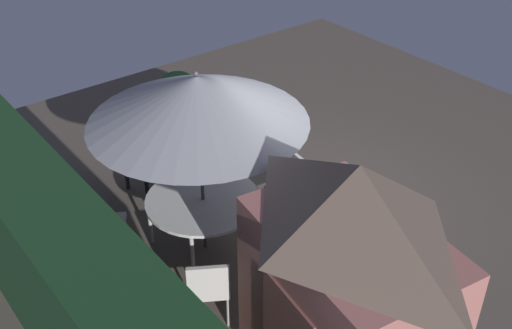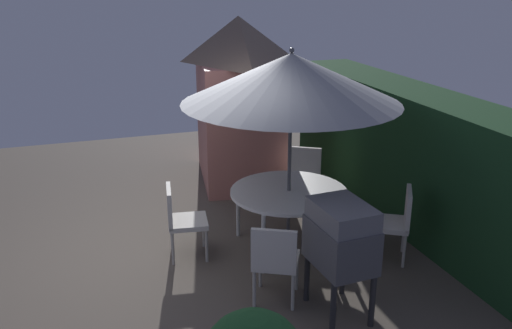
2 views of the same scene
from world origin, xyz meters
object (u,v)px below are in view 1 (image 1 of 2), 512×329
Objects in this scene: chair_toward_house at (194,161)px; garden_shed at (347,287)px; potted_plant_by_shed at (178,98)px; bbq_grill at (146,143)px; chair_far_side at (208,285)px; patio_umbrella at (197,99)px; chair_near_shed at (99,222)px; patio_table at (203,202)px; chair_toward_hedge at (293,185)px.

garden_shed is at bearing 168.59° from chair_toward_house.
bbq_grill is at bearing 134.04° from potted_plant_by_shed.
chair_far_side is (-2.57, 0.72, -0.33)m from bbq_grill.
garden_shed is at bearing -161.52° from chair_far_side.
patio_umbrella is 2.09m from chair_near_shed.
patio_umbrella is 3.46m from potted_plant_by_shed.
bbq_grill is at bearing -2.92° from garden_shed.
patio_table is 1.20× the size of bbq_grill.
patio_umbrella is at bearing -3.49° from garden_shed.
chair_far_side is 4.37m from potted_plant_by_shed.
chair_far_side is at bearing 114.00° from chair_toward_hedge.
chair_near_shed is 1.00× the size of chair_toward_house.
patio_umbrella reaches higher than chair_toward_hedge.
garden_shed reaches higher than bbq_grill.
patio_umbrella is at bearing 81.64° from chair_toward_hedge.
chair_toward_hedge is at bearing -143.16° from bbq_grill.
garden_shed is 3.89m from chair_toward_house.
chair_toward_hedge is (-1.69, -1.27, -0.33)m from bbq_grill.
chair_near_shed and chair_toward_house have the same top height.
garden_shed is at bearing 176.51° from patio_umbrella.
chair_toward_hedge is 1.50m from chair_toward_house.
chair_toward_hedge is (2.41, -1.48, -0.84)m from garden_shed.
chair_toward_house reaches higher than patio_table.
bbq_grill reaches higher than chair_toward_hedge.
patio_table is 1.32m from chair_near_shed.
chair_toward_hedge is at bearing 178.84° from potted_plant_by_shed.
patio_umbrella reaches higher than bbq_grill.
chair_toward_house is at bearing 28.90° from chair_toward_hedge.
chair_toward_hedge is at bearing -66.00° from chair_far_side.
chair_far_side is 2.17m from chair_toward_hedge.
potted_plant_by_shed reaches higher than patio_table.
chair_toward_hedge is at bearing -31.51° from garden_shed.
garden_shed is 1.04× the size of patio_umbrella.
chair_toward_hedge reaches higher than patio_table.
potted_plant_by_shed is at bearing -26.35° from patio_umbrella.
patio_table is 0.56× the size of patio_umbrella.
garden_shed is 2.72m from patio_umbrella.
chair_near_shed is at bearing 70.13° from chair_toward_hedge.
patio_umbrella is 1.99m from bbq_grill.
chair_toward_house is at bearing -29.85° from chair_far_side.
patio_umbrella is (2.60, -0.16, 0.79)m from garden_shed.
chair_far_side is at bearing -166.00° from chair_near_shed.
chair_toward_hedge and chair_toward_house have the same top height.
chair_near_shed reaches higher than patio_table.
chair_near_shed is 1.75m from chair_toward_house.
patio_umbrella reaches higher than patio_table.
garden_shed is at bearing 164.07° from potted_plant_by_shed.
chair_near_shed is at bearing 104.42° from chair_toward_house.
patio_table is 1.60× the size of chair_near_shed.
bbq_grill is at bearing -54.85° from chair_near_shed.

